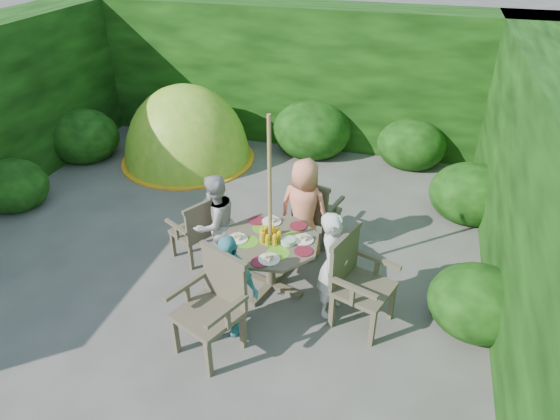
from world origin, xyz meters
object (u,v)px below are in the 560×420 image
(garden_chair_right, at_px, (357,280))
(child_back, at_px, (304,209))
(patio_table, at_px, (271,248))
(garden_chair_left, at_px, (196,229))
(child_front, at_px, (230,284))
(garden_chair_front, at_px, (214,303))
(dome_tent, at_px, (188,159))
(garden_chair_back, at_px, (315,211))
(parasol_pole, at_px, (270,209))
(child_left, at_px, (215,223))
(child_right, at_px, (333,265))

(garden_chair_right, distance_m, child_back, 1.35)
(patio_table, distance_m, child_back, 0.81)
(garden_chair_left, bearing_deg, child_front, 69.05)
(garden_chair_front, relative_size, child_back, 0.77)
(garden_chair_front, bearing_deg, dome_tent, 142.18)
(garden_chair_right, height_order, dome_tent, dome_tent)
(garden_chair_front, height_order, child_back, child_back)
(garden_chair_back, height_order, dome_tent, dome_tent)
(parasol_pole, bearing_deg, dome_tent, 129.87)
(child_front, xyz_separation_m, dome_tent, (-2.27, 3.74, -0.60))
(garden_chair_left, distance_m, child_left, 0.36)
(garden_chair_front, height_order, child_front, child_front)
(dome_tent, bearing_deg, garden_chair_right, -31.18)
(garden_chair_right, height_order, garden_chair_back, garden_chair_right)
(garden_chair_back, xyz_separation_m, garden_chair_front, (-0.56, -2.11, 0.06))
(patio_table, xyz_separation_m, child_left, (-0.78, 0.21, 0.07))
(patio_table, height_order, child_front, child_front)
(garden_chair_left, height_order, child_right, child_right)
(parasol_pole, height_order, garden_chair_back, parasol_pole)
(child_front, bearing_deg, dome_tent, 137.52)
(child_right, bearing_deg, child_left, 80.60)
(patio_table, bearing_deg, child_front, -105.55)
(garden_chair_back, bearing_deg, patio_table, 89.34)
(garden_chair_front, height_order, dome_tent, dome_tent)
(garden_chair_right, distance_m, child_left, 1.89)
(garden_chair_right, bearing_deg, child_left, 93.83)
(garden_chair_left, bearing_deg, garden_chair_right, 104.92)
(child_right, bearing_deg, dome_tent, 51.49)
(garden_chair_left, xyz_separation_m, garden_chair_back, (1.36, 0.78, 0.04))
(garden_chair_right, distance_m, child_right, 0.30)
(child_front, bearing_deg, child_left, 136.01)
(garden_chair_right, relative_size, dome_tent, 0.38)
(child_back, bearing_deg, parasol_pole, 83.46)
(garden_chair_left, xyz_separation_m, child_left, (0.30, -0.06, 0.18))
(garden_chair_right, height_order, garden_chair_front, garden_chair_front)
(garden_chair_back, bearing_deg, dome_tent, -20.18)
(child_right, height_order, child_back, child_back)
(garden_chair_right, bearing_deg, child_back, 57.53)
(garden_chair_front, distance_m, dome_tent, 4.63)
(garden_chair_right, bearing_deg, child_front, 130.18)
(patio_table, bearing_deg, garden_chair_front, -104.77)
(patio_table, distance_m, garden_chair_front, 1.09)
(patio_table, height_order, child_right, child_right)
(garden_chair_front, height_order, child_right, child_right)
(garden_chair_right, bearing_deg, patio_table, 93.92)
(child_left, relative_size, child_front, 1.07)
(patio_table, height_order, garden_chair_front, garden_chair_front)
(parasol_pole, relative_size, garden_chair_left, 2.57)
(child_right, relative_size, child_left, 1.01)
(child_right, bearing_deg, garden_chair_front, 134.72)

